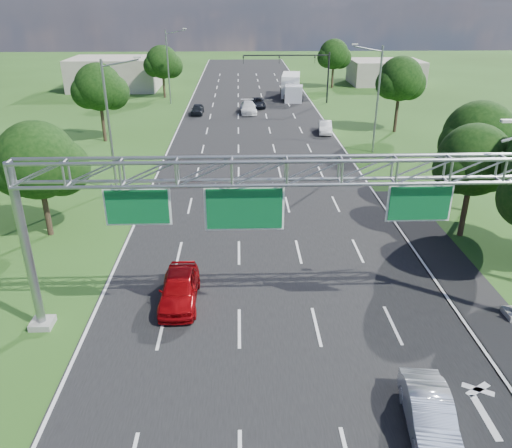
{
  "coord_description": "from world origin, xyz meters",
  "views": [
    {
      "loc": [
        -1.66,
        -7.57,
        14.05
      ],
      "look_at": [
        -0.88,
        15.84,
        3.34
      ],
      "focal_mm": 35.0,
      "sensor_mm": 36.0,
      "label": 1
    }
  ],
  "objects_px": {
    "sign_gantry": "(288,185)",
    "silver_sedan": "(429,415)",
    "red_coupe": "(179,289)",
    "traffic_signal": "(304,66)",
    "box_truck": "(291,87)"
  },
  "relations": [
    {
      "from": "sign_gantry",
      "to": "red_coupe",
      "type": "xyz_separation_m",
      "value": [
        -5.11,
        1.82,
        -6.11
      ]
    },
    {
      "from": "sign_gantry",
      "to": "red_coupe",
      "type": "distance_m",
      "value": 8.17
    },
    {
      "from": "red_coupe",
      "to": "traffic_signal",
      "type": "bearing_deg",
      "value": 76.23
    },
    {
      "from": "red_coupe",
      "to": "sign_gantry",
      "type": "bearing_deg",
      "value": -19.87
    },
    {
      "from": "sign_gantry",
      "to": "silver_sedan",
      "type": "xyz_separation_m",
      "value": [
        4.53,
        -6.66,
        -6.19
      ]
    },
    {
      "from": "red_coupe",
      "to": "box_truck",
      "type": "bearing_deg",
      "value": 78.45
    },
    {
      "from": "traffic_signal",
      "to": "box_truck",
      "type": "height_order",
      "value": "traffic_signal"
    },
    {
      "from": "box_truck",
      "to": "sign_gantry",
      "type": "bearing_deg",
      "value": -88.45
    },
    {
      "from": "traffic_signal",
      "to": "silver_sedan",
      "type": "distance_m",
      "value": 59.89
    },
    {
      "from": "red_coupe",
      "to": "silver_sedan",
      "type": "xyz_separation_m",
      "value": [
        9.64,
        -8.48,
        -0.09
      ]
    },
    {
      "from": "silver_sedan",
      "to": "box_truck",
      "type": "xyz_separation_m",
      "value": [
        1.38,
        63.88,
        0.92
      ]
    },
    {
      "from": "red_coupe",
      "to": "silver_sedan",
      "type": "height_order",
      "value": "red_coupe"
    },
    {
      "from": "silver_sedan",
      "to": "box_truck",
      "type": "bearing_deg",
      "value": 95.67
    },
    {
      "from": "red_coupe",
      "to": "box_truck",
      "type": "height_order",
      "value": "box_truck"
    },
    {
      "from": "traffic_signal",
      "to": "box_truck",
      "type": "distance_m",
      "value": 5.64
    }
  ]
}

